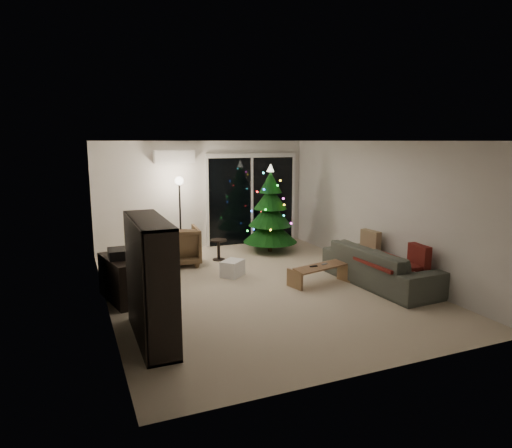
{
  "coord_description": "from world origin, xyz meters",
  "views": [
    {
      "loc": [
        -2.94,
        -7.03,
        2.5
      ],
      "look_at": [
        0.1,
        0.3,
        1.05
      ],
      "focal_mm": 32.0,
      "sensor_mm": 36.0,
      "label": 1
    }
  ],
  "objects_px": {
    "bookshelf": "(135,282)",
    "sofa": "(381,266)",
    "coffee_table": "(321,275)",
    "media_cabinet": "(122,279)",
    "christmas_tree": "(270,208)",
    "armchair": "(177,246)"
  },
  "relations": [
    {
      "from": "armchair",
      "to": "media_cabinet",
      "type": "bearing_deg",
      "value": 58.42
    },
    {
      "from": "media_cabinet",
      "to": "coffee_table",
      "type": "xyz_separation_m",
      "value": [
        3.32,
        -0.51,
        -0.17
      ]
    },
    {
      "from": "armchair",
      "to": "christmas_tree",
      "type": "relative_size",
      "value": 0.44
    },
    {
      "from": "sofa",
      "to": "coffee_table",
      "type": "height_order",
      "value": "sofa"
    },
    {
      "from": "bookshelf",
      "to": "christmas_tree",
      "type": "height_order",
      "value": "christmas_tree"
    },
    {
      "from": "media_cabinet",
      "to": "sofa",
      "type": "bearing_deg",
      "value": -23.55
    },
    {
      "from": "coffee_table",
      "to": "christmas_tree",
      "type": "relative_size",
      "value": 0.55
    },
    {
      "from": "bookshelf",
      "to": "coffee_table",
      "type": "height_order",
      "value": "bookshelf"
    },
    {
      "from": "bookshelf",
      "to": "coffee_table",
      "type": "xyz_separation_m",
      "value": [
        3.32,
        1.12,
        -0.61
      ]
    },
    {
      "from": "coffee_table",
      "to": "media_cabinet",
      "type": "bearing_deg",
      "value": 157.23
    },
    {
      "from": "bookshelf",
      "to": "media_cabinet",
      "type": "distance_m",
      "value": 1.69
    },
    {
      "from": "bookshelf",
      "to": "christmas_tree",
      "type": "xyz_separation_m",
      "value": [
        3.51,
        3.7,
        0.21
      ]
    },
    {
      "from": "coffee_table",
      "to": "christmas_tree",
      "type": "height_order",
      "value": "christmas_tree"
    },
    {
      "from": "media_cabinet",
      "to": "christmas_tree",
      "type": "xyz_separation_m",
      "value": [
        3.51,
        2.07,
        0.65
      ]
    },
    {
      "from": "sofa",
      "to": "media_cabinet",
      "type": "bearing_deg",
      "value": 75.27
    },
    {
      "from": "bookshelf",
      "to": "media_cabinet",
      "type": "height_order",
      "value": "bookshelf"
    },
    {
      "from": "media_cabinet",
      "to": "christmas_tree",
      "type": "bearing_deg",
      "value": 18.8
    },
    {
      "from": "sofa",
      "to": "coffee_table",
      "type": "xyz_separation_m",
      "value": [
        -0.98,
        0.38,
        -0.17
      ]
    },
    {
      "from": "bookshelf",
      "to": "sofa",
      "type": "xyz_separation_m",
      "value": [
        4.3,
        0.73,
        -0.44
      ]
    },
    {
      "from": "sofa",
      "to": "christmas_tree",
      "type": "height_order",
      "value": "christmas_tree"
    },
    {
      "from": "sofa",
      "to": "coffee_table",
      "type": "bearing_deg",
      "value": 65.63
    },
    {
      "from": "bookshelf",
      "to": "armchair",
      "type": "relative_size",
      "value": 1.8
    }
  ]
}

